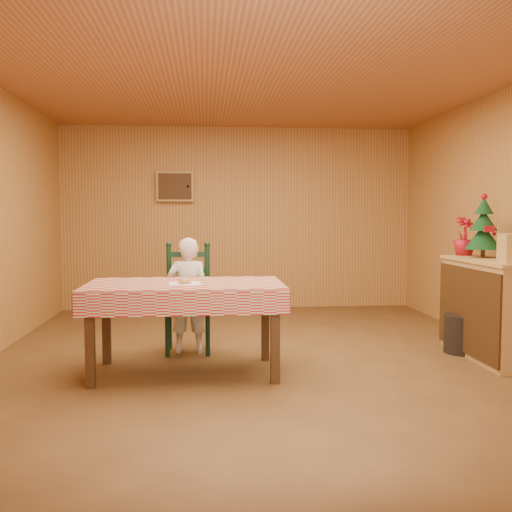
% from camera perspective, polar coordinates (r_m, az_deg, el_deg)
% --- Properties ---
extents(ground, '(6.00, 6.00, 0.00)m').
position_cam_1_polar(ground, '(5.40, 0.19, -10.25)').
color(ground, brown).
rests_on(ground, ground).
extents(cabin_walls, '(5.10, 6.05, 2.65)m').
position_cam_1_polar(cabin_walls, '(5.79, -0.32, 8.91)').
color(cabin_walls, '#C28A46').
rests_on(cabin_walls, ground).
extents(dining_table, '(1.66, 0.96, 0.77)m').
position_cam_1_polar(dining_table, '(4.85, -7.09, -3.65)').
color(dining_table, '#452912').
rests_on(dining_table, ground).
extents(ladder_chair, '(0.44, 0.40, 1.08)m').
position_cam_1_polar(ladder_chair, '(5.65, -6.81, -4.44)').
color(ladder_chair, black).
rests_on(ladder_chair, ground).
extents(seated_child, '(0.41, 0.27, 1.12)m').
position_cam_1_polar(seated_child, '(5.59, -6.83, -3.93)').
color(seated_child, white).
rests_on(seated_child, ground).
extents(napkin, '(0.27, 0.27, 0.00)m').
position_cam_1_polar(napkin, '(4.79, -7.12, -2.73)').
color(napkin, white).
rests_on(napkin, dining_table).
extents(donut, '(0.14, 0.14, 0.04)m').
position_cam_1_polar(donut, '(4.79, -7.13, -2.48)').
color(donut, gold).
rests_on(donut, napkin).
extents(shelf_unit, '(0.54, 1.24, 0.93)m').
position_cam_1_polar(shelf_unit, '(5.79, 22.64, -4.89)').
color(shelf_unit, tan).
rests_on(shelf_unit, ground).
extents(christmas_tree, '(0.34, 0.34, 0.62)m').
position_cam_1_polar(christmas_tree, '(5.95, 21.79, 2.57)').
color(christmas_tree, '#452912').
rests_on(christmas_tree, shelf_unit).
extents(flower_arrangement, '(0.27, 0.27, 0.40)m').
position_cam_1_polar(flower_arrangement, '(6.20, 20.10, 1.89)').
color(flower_arrangement, '#A20F1B').
rests_on(flower_arrangement, shelf_unit).
extents(storage_bin, '(0.39, 0.39, 0.37)m').
position_cam_1_polar(storage_bin, '(5.95, 20.05, -7.32)').
color(storage_bin, black).
rests_on(storage_bin, ground).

